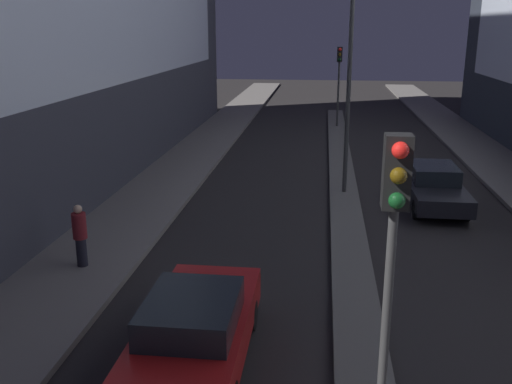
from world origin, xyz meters
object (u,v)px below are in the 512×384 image
traffic_light_near (392,240)px  pedestrian_on_left_sidewalk (80,234)px  street_lamp (351,30)px  car_right_lane (434,186)px  traffic_light_mid (339,69)px  car_left_lane (196,329)px

traffic_light_near → pedestrian_on_left_sidewalk: (-6.99, 6.47, -2.64)m
traffic_light_near → street_lamp: bearing=90.0°
street_lamp → car_right_lane: (3.09, -0.96, -5.29)m
street_lamp → traffic_light_near: bearing=-90.0°
traffic_light_near → traffic_light_mid: (0.00, 29.10, 0.00)m
traffic_light_near → car_left_lane: traffic_light_near is taller
street_lamp → car_right_lane: size_ratio=1.70×
traffic_light_mid → car_left_lane: size_ratio=1.04×
pedestrian_on_left_sidewalk → car_right_lane: bearing=34.3°
pedestrian_on_left_sidewalk → traffic_light_near: bearing=-42.8°
car_left_lane → car_right_lane: (6.19, 10.81, -0.06)m
traffic_light_mid → car_left_lane: traffic_light_mid is taller
traffic_light_mid → pedestrian_on_left_sidewalk: 23.84m
traffic_light_mid → street_lamp: street_lamp is taller
car_left_lane → traffic_light_mid: bearing=83.4°
traffic_light_near → traffic_light_mid: same height
street_lamp → traffic_light_mid: bearing=90.0°
traffic_light_mid → street_lamp: size_ratio=0.61×
car_right_lane → pedestrian_on_left_sidewalk: pedestrian_on_left_sidewalk is taller
street_lamp → pedestrian_on_left_sidewalk: street_lamp is taller
street_lamp → car_left_lane: bearing=-104.7°
car_right_lane → traffic_light_mid: bearing=101.1°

